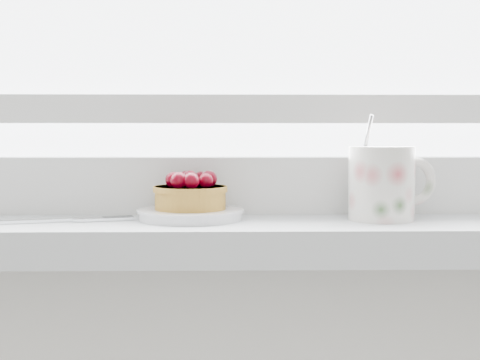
{
  "coord_description": "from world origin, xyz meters",
  "views": [
    {
      "loc": [
        -0.03,
        1.13,
        1.04
      ],
      "look_at": [
        -0.01,
        1.88,
        0.99
      ],
      "focal_mm": 50.0,
      "sensor_mm": 36.0,
      "label": 1
    }
  ],
  "objects_px": {
    "saucer": "(190,214)",
    "raspberry_tart": "(190,193)",
    "floral_mug": "(384,182)",
    "fork": "(35,221)"
  },
  "relations": [
    {
      "from": "raspberry_tart",
      "to": "fork",
      "type": "xyz_separation_m",
      "value": [
        -0.17,
        -0.03,
        -0.03
      ]
    },
    {
      "from": "saucer",
      "to": "floral_mug",
      "type": "distance_m",
      "value": 0.23
    },
    {
      "from": "saucer",
      "to": "floral_mug",
      "type": "height_order",
      "value": "floral_mug"
    },
    {
      "from": "floral_mug",
      "to": "fork",
      "type": "xyz_separation_m",
      "value": [
        -0.39,
        -0.02,
        -0.04
      ]
    },
    {
      "from": "floral_mug",
      "to": "fork",
      "type": "height_order",
      "value": "floral_mug"
    },
    {
      "from": "raspberry_tart",
      "to": "floral_mug",
      "type": "relative_size",
      "value": 0.71
    },
    {
      "from": "floral_mug",
      "to": "saucer",
      "type": "bearing_deg",
      "value": 177.7
    },
    {
      "from": "fork",
      "to": "saucer",
      "type": "bearing_deg",
      "value": 8.43
    },
    {
      "from": "fork",
      "to": "floral_mug",
      "type": "bearing_deg",
      "value": 2.39
    },
    {
      "from": "saucer",
      "to": "raspberry_tart",
      "type": "height_order",
      "value": "raspberry_tart"
    }
  ]
}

